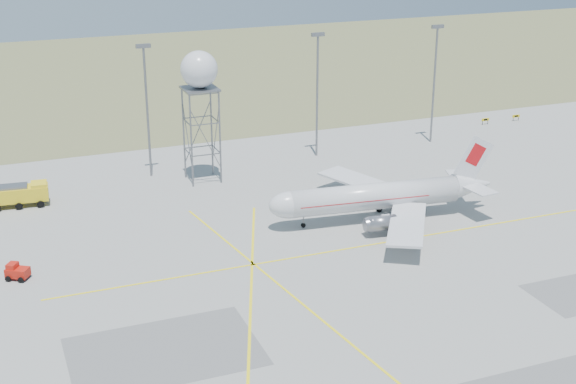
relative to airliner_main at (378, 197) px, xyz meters
name	(u,v)px	position (x,y,z in m)	size (l,w,h in m)	color
grass_strip	(125,76)	(-14.38, 102.87, -3.28)	(400.00, 120.00, 0.03)	#596738
mast_b	(147,100)	(-24.38, 28.87, 8.78)	(2.20, 0.50, 20.50)	slate
mast_c	(317,85)	(3.62, 28.87, 8.78)	(2.20, 0.50, 20.50)	slate
mast_d	(435,74)	(25.62, 28.87, 8.78)	(2.20, 0.50, 20.50)	slate
taxi_sign_near	(485,120)	(41.22, 34.86, -2.41)	(1.60, 0.17, 1.20)	black
taxi_sign_far	(516,116)	(48.22, 34.86, -2.41)	(1.60, 0.17, 1.20)	black
airliner_main	(378,197)	(0.00, 0.00, 0.00)	(31.57, 30.55, 10.75)	silver
radar_tower	(201,109)	(-17.39, 23.93, 7.86)	(5.49, 5.49, 19.88)	slate
fire_truck	(20,196)	(-44.20, 22.84, -1.74)	(8.34, 3.89, 3.25)	yellow
baggage_tug	(17,273)	(-46.29, -0.81, -2.57)	(2.96, 2.88, 1.91)	red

